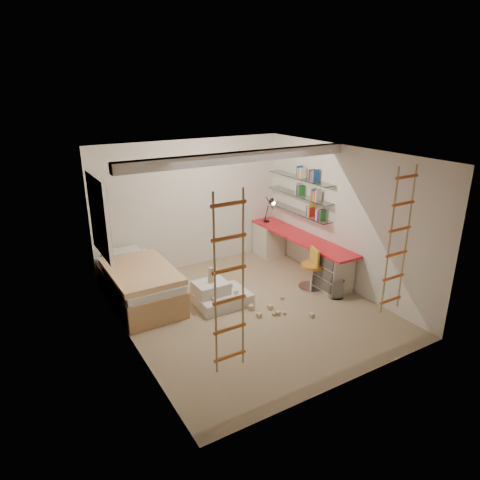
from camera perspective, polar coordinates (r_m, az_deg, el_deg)
floor at (r=7.34m, az=1.21°, el=-9.17°), size 4.50×4.50×0.00m
ceiling_beam at (r=6.75m, az=-0.00°, el=11.00°), size 4.00×0.18×0.16m
window_frame at (r=7.36m, az=-18.28°, el=3.00°), size 0.06×1.15×1.35m
window_blind at (r=7.37m, az=-17.98°, el=3.05°), size 0.02×1.00×1.20m
rope_ladder_left at (r=4.69m, az=-1.43°, el=-6.03°), size 0.41×0.04×2.13m
rope_ladder_right at (r=6.35m, az=20.32°, el=-0.21°), size 0.41×0.04×2.13m
waste_bin at (r=7.83m, az=12.73°, el=-6.35°), size 0.26×0.26×0.33m
desk at (r=8.71m, az=7.86°, el=-1.57°), size 0.56×2.80×0.75m
shelves at (r=8.67m, az=7.91°, el=5.94°), size 0.25×1.80×0.71m
bed at (r=7.65m, az=-13.25°, el=-5.68°), size 1.02×2.00×0.69m
task_lamp at (r=9.18m, az=4.15°, el=4.52°), size 0.14×0.36×0.57m
swivel_chair at (r=7.99m, az=9.61°, el=-4.50°), size 0.59×0.59×0.81m
play_platform at (r=7.44m, az=-2.86°, el=-7.38°), size 0.91×0.71×0.40m
toy_blocks at (r=7.25m, az=1.49°, el=-7.77°), size 1.35×1.34×0.67m
books at (r=8.64m, az=7.95°, el=6.84°), size 0.14×0.64×0.92m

